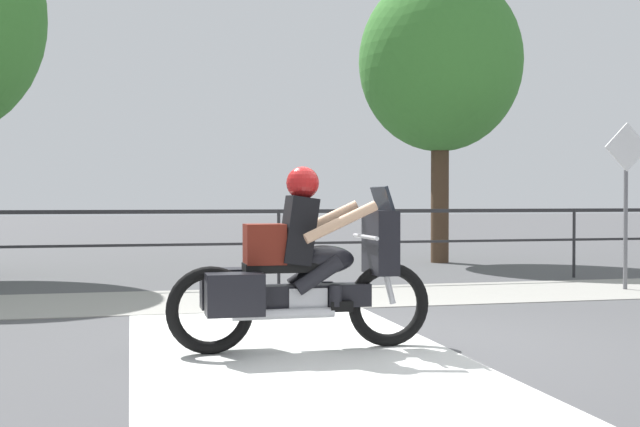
# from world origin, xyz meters

# --- Properties ---
(ground_plane) EXTENTS (120.00, 120.00, 0.00)m
(ground_plane) POSITION_xyz_m (0.00, 0.00, 0.00)
(ground_plane) COLOR #4C4C4F
(sidewalk_band) EXTENTS (44.00, 2.40, 0.01)m
(sidewalk_band) POSITION_xyz_m (0.00, 3.40, 0.01)
(sidewalk_band) COLOR #99968E
(sidewalk_band) RESTS_ON ground
(crosswalk_band) EXTENTS (2.77, 6.00, 0.01)m
(crosswalk_band) POSITION_xyz_m (-0.87, -0.20, 0.00)
(crosswalk_band) COLOR silver
(crosswalk_band) RESTS_ON ground
(fence_railing) EXTENTS (36.00, 0.05, 1.18)m
(fence_railing) POSITION_xyz_m (0.00, 5.07, 0.93)
(fence_railing) COLOR #232326
(fence_railing) RESTS_ON ground
(motorcycle) EXTENTS (2.37, 0.76, 1.62)m
(motorcycle) POSITION_xyz_m (-0.80, -0.27, 0.70)
(motorcycle) COLOR black
(motorcycle) RESTS_ON ground
(street_sign) EXTENTS (0.72, 0.06, 2.45)m
(street_sign) POSITION_xyz_m (4.84, 3.23, 1.55)
(street_sign) COLOR slate
(street_sign) RESTS_ON ground
(tree_behind_sign) EXTENTS (3.42, 3.42, 6.10)m
(tree_behind_sign) POSITION_xyz_m (4.10, 8.65, 4.19)
(tree_behind_sign) COLOR #473323
(tree_behind_sign) RESTS_ON ground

